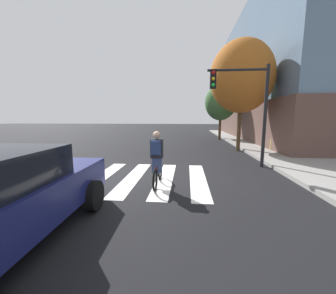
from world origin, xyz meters
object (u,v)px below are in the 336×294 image
at_px(cyclist, 157,159).
at_px(traffic_light_near, 245,99).
at_px(street_tree_mid, 221,103).
at_px(street_tree_near, 241,77).
at_px(fire_hydrant, 272,143).

relative_size(cyclist, traffic_light_near, 0.41).
bearing_deg(cyclist, street_tree_mid, 73.72).
bearing_deg(cyclist, street_tree_near, 59.84).
relative_size(cyclist, street_tree_near, 0.26).
distance_m(cyclist, fire_hydrant, 9.06).
xyz_separation_m(fire_hydrant, street_tree_mid, (-2.02, 7.04, 2.95)).
distance_m(fire_hydrant, street_tree_mid, 7.89).
height_order(cyclist, street_tree_near, street_tree_near).
height_order(fire_hydrant, street_tree_mid, street_tree_mid).
xyz_separation_m(cyclist, street_tree_near, (4.12, 7.09, 3.67)).
height_order(traffic_light_near, street_tree_mid, street_tree_mid).
bearing_deg(cyclist, fire_hydrant, 48.13).
bearing_deg(fire_hydrant, cyclist, -131.87).
bearing_deg(fire_hydrant, street_tree_mid, 106.00).
distance_m(fire_hydrant, street_tree_near, 4.43).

